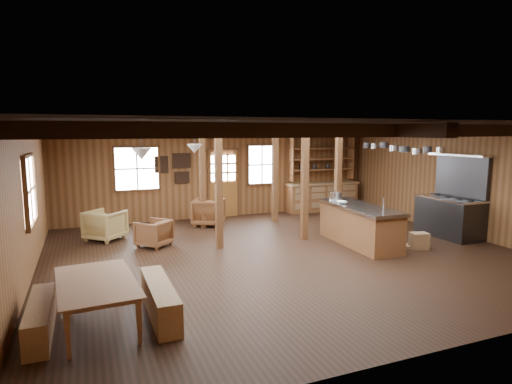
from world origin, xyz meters
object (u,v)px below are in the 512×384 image
Objects in this scene: kitchen_island at (359,225)px; commercial_range at (451,210)px; dining_table at (100,302)px; armchair_a at (154,233)px; armchair_b at (209,212)px; armchair_c at (105,225)px.

commercial_range is (2.68, -0.17, 0.19)m from kitchen_island.
commercial_range is at bearing -1.36° from kitchen_island.
commercial_range is 1.16× the size of dining_table.
commercial_range reaches higher than armchair_a.
armchair_b reaches higher than armchair_c.
dining_table is 2.20× the size of armchair_c.
armchair_b is (1.80, 1.72, 0.07)m from armchair_a.
commercial_range reaches higher than armchair_c.
commercial_range is at bearing -80.79° from dining_table.
commercial_range is 2.50× the size of armchair_b.
kitchen_island reaches higher than armchair_b.
kitchen_island is 3.67× the size of armchair_a.
kitchen_island is 6.27m from dining_table.
armchair_b is at bearing 131.70° from kitchen_island.
armchair_b reaches higher than dining_table.
armchair_c is (-1.02, 1.06, 0.06)m from armchair_a.
armchair_a is (-4.55, 1.64, -0.16)m from kitchen_island.
kitchen_island is at bearing -162.55° from armchair_c.
kitchen_island is 2.69m from commercial_range.
armchair_a is 2.49m from armchair_b.
kitchen_island is 1.40× the size of dining_table.
kitchen_island reaches higher than armchair_c.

